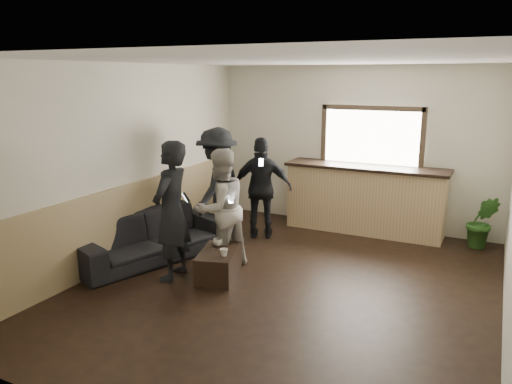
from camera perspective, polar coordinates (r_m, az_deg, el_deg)
The scene contains 12 objects.
ground at distance 6.53m, azimuth 3.54°, elevation -10.57°, with size 5.00×6.00×0.01m, color black.
room_shell at distance 6.40m, azimuth -2.37°, elevation 2.74°, with size 5.01×6.01×2.80m.
bar_counter at distance 8.68m, azimuth 12.36°, elevation -0.32°, with size 2.70×0.68×2.13m.
sofa at distance 7.44m, azimuth -11.96°, elevation -5.03°, with size 2.31×0.90×0.67m, color black.
coffee_table at distance 6.72m, azimuth -4.29°, elevation -8.17°, with size 0.46×0.83×0.37m, color black.
cup_a at distance 6.82m, azimuth -4.40°, elevation -5.74°, with size 0.13×0.13×0.10m, color silver.
cup_b at distance 6.45m, azimuth -3.69°, elevation -6.91°, with size 0.10×0.10×0.10m, color silver.
potted_plant at distance 8.47m, azimuth 24.43°, elevation -3.13°, with size 0.46×0.37×0.84m, color #2D6623.
person_a at distance 6.55m, azimuth -9.65°, elevation -2.15°, with size 0.53×0.72×1.83m.
person_b at distance 6.90m, azimuth -4.08°, elevation -1.89°, with size 0.91×1.00×1.67m.
person_c at distance 7.93m, azimuth -4.43°, elevation 0.73°, with size 0.82×1.26×1.84m.
person_d at distance 8.13m, azimuth 0.68°, elevation 0.44°, with size 1.05×0.75×1.66m.
Camera 1 is at (2.28, -5.52, 2.64)m, focal length 35.00 mm.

